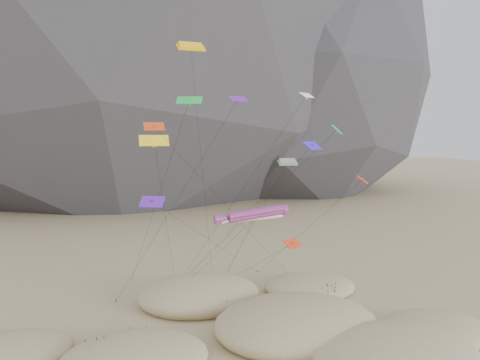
{
  "coord_description": "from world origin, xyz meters",
  "views": [
    {
      "loc": [
        -15.35,
        -32.83,
        19.24
      ],
      "look_at": [
        1.58,
        12.0,
        14.31
      ],
      "focal_mm": 35.0,
      "sensor_mm": 36.0,
      "label": 1
    }
  ],
  "objects": [
    {
      "name": "dunes",
      "position": [
        -0.02,
        4.52,
        0.74
      ],
      "size": [
        48.33,
        35.69,
        4.15
      ],
      "color": "#CCB789",
      "rests_on": "ground"
    },
    {
      "name": "dune_grass",
      "position": [
        -0.8,
        3.57,
        0.84
      ],
      "size": [
        44.7,
        28.77,
        1.56
      ],
      "color": "black",
      "rests_on": "ground"
    },
    {
      "name": "kite_stakes",
      "position": [
        1.7,
        23.35,
        0.15
      ],
      "size": [
        24.22,
        7.61,
        0.3
      ],
      "color": "#3F2D1E",
      "rests_on": "ground"
    },
    {
      "name": "rainbow_tube_kite",
      "position": [
        1.47,
        7.9,
        11.45
      ],
      "size": [
        7.51,
        14.59,
        12.29
      ],
      "color": "#FF441A",
      "rests_on": "ground"
    },
    {
      "name": "white_tube_kite",
      "position": [
        2.63,
        10.64,
        10.63
      ],
      "size": [
        9.47,
        10.41,
        11.29
      ],
      "color": "white",
      "rests_on": "ground"
    },
    {
      "name": "orange_parafoil",
      "position": [
        -2.69,
        14.89,
        27.65
      ],
      "size": [
        7.86,
        14.69,
        28.5
      ],
      "color": "#F3B20C",
      "rests_on": "ground"
    },
    {
      "name": "multi_parafoil",
      "position": [
        5.87,
        9.95,
        15.93
      ],
      "size": [
        2.04,
        17.48,
        16.6
      ],
      "color": "#E55B18",
      "rests_on": "ground"
    },
    {
      "name": "delta_kites",
      "position": [
        2.51,
        10.42,
        16.95
      ],
      "size": [
        27.87,
        22.17,
        23.61
      ],
      "color": "#591EB1",
      "rests_on": "ground"
    }
  ]
}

